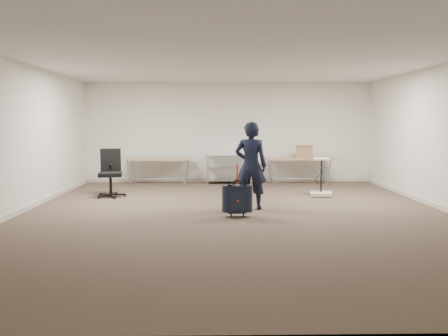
{
  "coord_description": "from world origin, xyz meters",
  "views": [
    {
      "loc": [
        -0.36,
        -7.82,
        1.69
      ],
      "look_at": [
        -0.21,
        0.3,
        0.84
      ],
      "focal_mm": 35.0,
      "sensor_mm": 36.0,
      "label": 1
    }
  ],
  "objects": [
    {
      "name": "ground",
      "position": [
        0.0,
        0.0,
        0.0
      ],
      "size": [
        9.0,
        9.0,
        0.0
      ],
      "primitive_type": "plane",
      "color": "#473A2B",
      "rests_on": "ground"
    },
    {
      "name": "room_shell",
      "position": [
        0.0,
        1.38,
        0.05
      ],
      "size": [
        8.0,
        9.0,
        9.0
      ],
      "color": "silver",
      "rests_on": "ground"
    },
    {
      "name": "folding_table_left",
      "position": [
        -1.9,
        3.95,
        0.68
      ],
      "size": [
        1.8,
        0.75,
        0.73
      ],
      "color": "#98795D",
      "rests_on": "ground"
    },
    {
      "name": "folding_table_right",
      "position": [
        1.9,
        3.95,
        0.68
      ],
      "size": [
        1.8,
        0.75,
        0.73
      ],
      "color": "#98795D",
      "rests_on": "ground"
    },
    {
      "name": "wire_shelf",
      "position": [
        0.0,
        4.2,
        0.44
      ],
      "size": [
        1.22,
        0.47,
        0.8
      ],
      "color": "silver",
      "rests_on": "ground"
    },
    {
      "name": "person",
      "position": [
        0.32,
        0.61,
        0.85
      ],
      "size": [
        0.68,
        0.51,
        1.71
      ],
      "primitive_type": "imported",
      "rotation": [
        0.0,
        0.0,
        2.97
      ],
      "color": "black",
      "rests_on": "ground"
    },
    {
      "name": "suitcase",
      "position": [
        0.02,
        -0.12,
        0.33
      ],
      "size": [
        0.35,
        0.21,
        0.96
      ],
      "color": "#162133",
      "rests_on": "ground"
    },
    {
      "name": "office_chair",
      "position": [
        -2.76,
        2.08,
        0.33
      ],
      "size": [
        0.66,
        0.66,
        1.09
      ],
      "color": "black",
      "rests_on": "ground"
    },
    {
      "name": "equipment_cart",
      "position": [
        2.06,
        2.06,
        0.23
      ],
      "size": [
        0.57,
        0.57,
        0.88
      ],
      "color": "silver",
      "rests_on": "ground"
    },
    {
      "name": "cardboard_box",
      "position": [
        2.04,
        3.93,
        0.9
      ],
      "size": [
        0.5,
        0.42,
        0.33
      ],
      "primitive_type": "cube",
      "rotation": [
        0.0,
        0.0,
        -0.21
      ],
      "color": "#A56C4C",
      "rests_on": "folding_table_right"
    }
  ]
}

